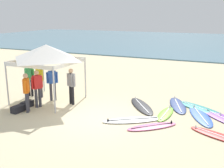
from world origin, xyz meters
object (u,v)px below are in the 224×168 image
person_orange (26,90)px  person_red (37,86)px  surfboard_purple (223,118)px  person_yellow (40,78)px  surfboard_lime (165,114)px  canopy_tent (46,52)px  surfboard_teal (200,108)px  surfboard_blue (200,116)px  surfboard_navy (178,105)px  gear_bag_near_tent (27,104)px  person_blue (52,81)px  surfboard_red (216,135)px  surfboard_black (142,106)px  surfboard_white (132,120)px  surfboard_pink (152,126)px  person_grey (71,84)px  gear_bag_by_pole (18,109)px  person_green (30,77)px

person_orange → person_red: 0.70m
surfboard_purple → person_yellow: size_ratio=1.34×
surfboard_lime → person_yellow: size_ratio=1.11×
canopy_tent → surfboard_purple: canopy_tent is taller
surfboard_teal → surfboard_blue: bearing=-82.2°
surfboard_navy → gear_bag_near_tent: bearing=-154.1°
gear_bag_near_tent → person_yellow: bearing=106.7°
person_blue → surfboard_red: bearing=-7.4°
surfboard_black → person_red: bearing=-154.9°
surfboard_black → surfboard_teal: same height
surfboard_white → person_orange: 4.68m
surfboard_pink → person_red: (-5.40, 0.09, 0.95)m
surfboard_navy → person_grey: person_grey is taller
canopy_tent → gear_bag_by_pole: canopy_tent is taller
surfboard_pink → surfboard_red: bearing=4.7°
surfboard_purple → person_red: (-7.78, -1.90, 0.95)m
surfboard_red → surfboard_lime: same height
surfboard_white → person_orange: size_ratio=1.39×
surfboard_lime → canopy_tent: bearing=-175.0°
surfboard_purple → surfboard_white: (-3.29, -1.69, 0.00)m
person_green → person_grey: size_ratio=1.00×
surfboard_red → surfboard_blue: (-0.76, 1.73, -0.00)m
person_blue → person_grey: (1.14, -0.09, 0.00)m
canopy_tent → surfboard_navy: bearing=17.4°
person_blue → person_orange: (-0.03, -1.78, 0.00)m
person_green → gear_bag_near_tent: person_green is taller
surfboard_white → surfboard_teal: (2.28, 2.54, -0.00)m
surfboard_red → gear_bag_by_pole: size_ratio=3.44×
person_orange → gear_bag_by_pole: person_orange is taller
surfboard_black → person_red: 4.81m
surfboard_lime → person_yellow: bearing=-178.8°
surfboard_red → person_grey: 6.63m
person_red → gear_bag_near_tent: bearing=-154.0°
surfboard_red → gear_bag_near_tent: gear_bag_near_tent is taller
surfboard_white → surfboard_lime: (1.03, 1.24, 0.00)m
person_green → person_red: size_ratio=1.00×
person_yellow → gear_bag_by_pole: person_yellow is taller
canopy_tent → person_grey: size_ratio=1.61×
surfboard_black → surfboard_purple: bearing=-1.8°
person_green → canopy_tent: bearing=-11.5°
canopy_tent → surfboard_navy: size_ratio=1.11×
person_green → surfboard_blue: bearing=4.0°
surfboard_blue → person_green: bearing=-176.0°
surfboard_pink → person_green: 7.09m
surfboard_white → person_grey: 3.55m
surfboard_blue → gear_bag_near_tent: 7.65m
person_green → surfboard_black: bearing=7.6°
surfboard_white → person_red: person_red is taller
canopy_tent → surfboard_black: canopy_tent is taller
person_blue → person_grey: size_ratio=1.00×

